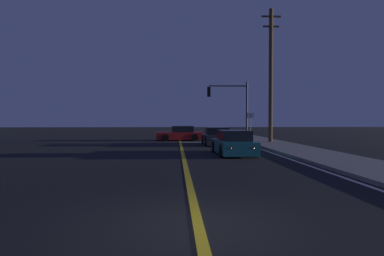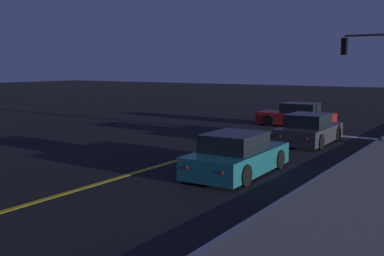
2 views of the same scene
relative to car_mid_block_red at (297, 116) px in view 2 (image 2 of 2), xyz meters
The scene contains 7 objects.
sidewalk_right 14.62m from the car_mid_block_red, 61.66° to the right, with size 3.20×42.37×0.15m, color slate.
lane_line_center 12.87m from the car_mid_block_red, 90.19° to the right, with size 0.20×40.02×0.01m, color gold.
lane_line_edge_right 13.84m from the car_mid_block_red, 68.43° to the right, with size 0.16×40.02×0.01m, color silver.
stop_bar 3.75m from the car_mid_block_red, 44.37° to the right, with size 5.38×0.50×0.01m, color silver.
car_mid_block_red is the anchor object (origin of this frame).
car_lead_oncoming_teal 12.76m from the car_mid_block_red, 77.64° to the right, with size 2.05×4.39×1.34m.
car_following_oncoming_charcoal 6.09m from the car_mid_block_red, 64.22° to the right, with size 2.00×4.19×1.34m.
Camera 2 is at (9.47, -0.49, 3.39)m, focal length 42.59 mm.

